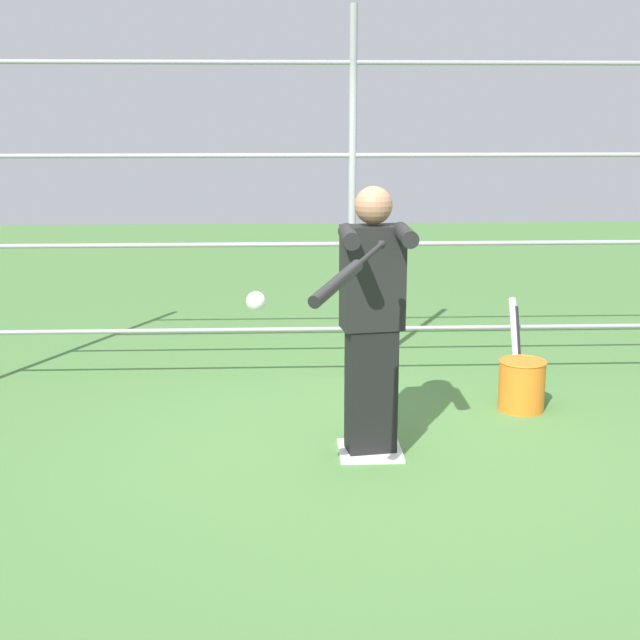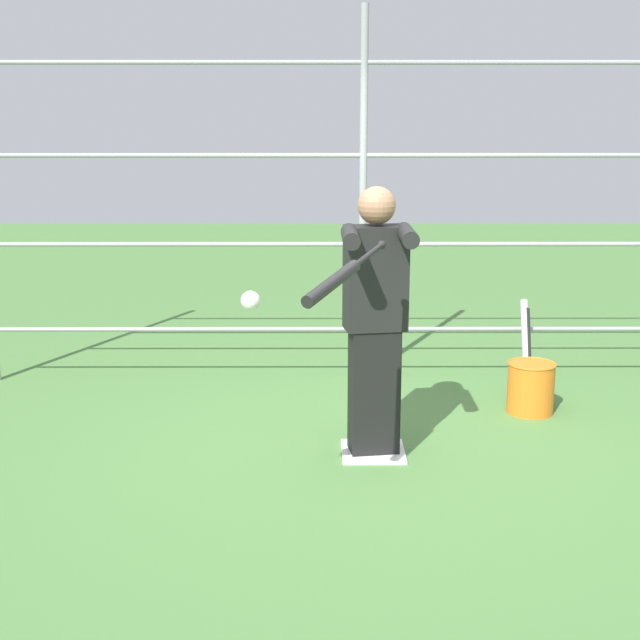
# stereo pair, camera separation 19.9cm
# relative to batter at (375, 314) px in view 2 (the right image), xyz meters

# --- Properties ---
(ground_plane) EXTENTS (24.00, 24.00, 0.00)m
(ground_plane) POSITION_rel_batter_xyz_m (0.00, -0.02, -0.92)
(ground_plane) COLOR #4C7A3D
(home_plate) EXTENTS (0.40, 0.40, 0.02)m
(home_plate) POSITION_rel_batter_xyz_m (0.00, -0.02, -0.91)
(home_plate) COLOR white
(home_plate) RESTS_ON ground
(fence_backstop) EXTENTS (5.98, 0.06, 2.91)m
(fence_backstop) POSITION_rel_batter_xyz_m (0.00, -1.62, 0.54)
(fence_backstop) COLOR #939399
(fence_backstop) RESTS_ON ground
(batter) EXTENTS (0.43, 0.61, 1.69)m
(batter) POSITION_rel_batter_xyz_m (0.00, 0.00, 0.00)
(batter) COLOR black
(batter) RESTS_ON ground
(baseball_bat_swinging) EXTENTS (0.46, 0.84, 0.21)m
(baseball_bat_swinging) POSITION_rel_batter_xyz_m (0.25, 0.93, 0.40)
(baseball_bat_swinging) COLOR black
(softball_in_flight) EXTENTS (0.10, 0.10, 0.10)m
(softball_in_flight) POSITION_rel_batter_xyz_m (0.68, 1.08, 0.31)
(softball_in_flight) COLOR white
(bat_bucket) EXTENTS (0.35, 0.83, 0.71)m
(bat_bucket) POSITION_rel_batter_xyz_m (-1.19, -0.85, -0.71)
(bat_bucket) COLOR orange
(bat_bucket) RESTS_ON ground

